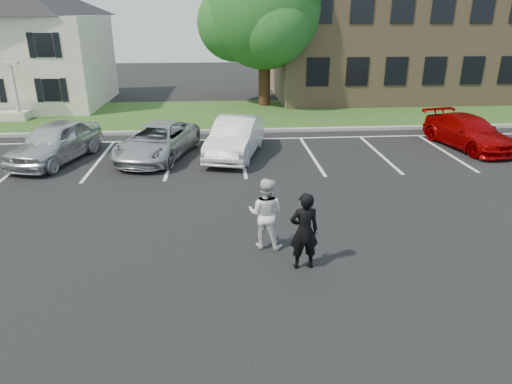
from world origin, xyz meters
TOP-DOWN VIEW (x-y plane):
  - ground_plane at (0.00, 0.00)m, footprint 90.00×90.00m
  - curb at (0.00, 12.00)m, footprint 40.00×0.30m
  - grass_strip at (0.00, 16.00)m, footprint 44.00×8.00m
  - stall_lines at (1.40, 8.95)m, footprint 34.00×5.36m
  - house at (-13.00, 19.97)m, footprint 10.30×9.22m
  - office_building at (14.00, 21.99)m, footprint 22.40×10.40m
  - tree at (1.95, 18.55)m, footprint 7.80×7.20m
  - man_black_suit at (0.94, -0.54)m, footprint 0.69×0.49m
  - man_white_shirt at (0.19, 0.50)m, footprint 1.03×0.92m
  - car_silver_west at (-7.17, 8.04)m, footprint 3.01×4.81m
  - car_silver_minivan at (-3.33, 8.21)m, footprint 3.42×5.17m
  - car_white_sedan at (-0.25, 8.22)m, footprint 2.69×4.80m
  - car_red_compact at (9.61, 8.66)m, footprint 2.69×4.83m

SIDE VIEW (x-z plane):
  - ground_plane at x=0.00m, z-range 0.00..0.00m
  - stall_lines at x=1.40m, z-range 0.00..0.01m
  - grass_strip at x=0.00m, z-range 0.00..0.08m
  - curb at x=0.00m, z-range 0.00..0.15m
  - car_silver_minivan at x=-3.33m, z-range 0.00..1.32m
  - car_red_compact at x=9.61m, z-range 0.00..1.32m
  - car_white_sedan at x=-0.25m, z-range 0.00..1.50m
  - car_silver_west at x=-7.17m, z-range 0.00..1.53m
  - man_white_shirt at x=0.19m, z-range 0.00..1.78m
  - man_black_suit at x=0.94m, z-range 0.00..1.80m
  - house at x=-13.00m, z-range 0.03..7.63m
  - office_building at x=14.00m, z-range 0.01..8.31m
  - tree at x=1.95m, z-range 0.95..9.75m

